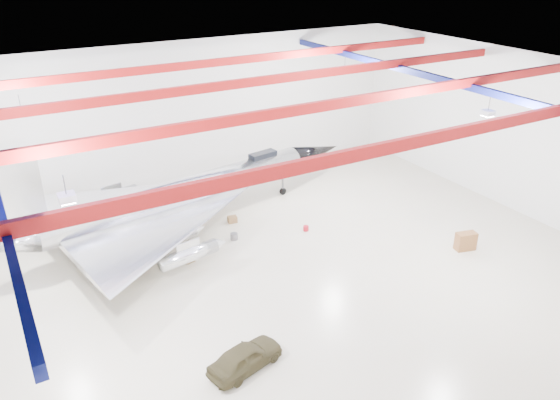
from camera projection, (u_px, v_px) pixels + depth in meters
floor at (256, 276)px, 31.32m from camera, size 40.00×40.00×0.00m
wall_back at (162, 118)px, 40.75m from camera, size 40.00×0.00×40.00m
wall_right at (509, 130)px, 38.00m from camera, size 0.00×30.00×30.00m
ceiling at (252, 86)px, 26.64m from camera, size 40.00×40.00×0.00m
ceiling_structure at (253, 99)px, 26.93m from camera, size 39.50×29.50×1.08m
jet_aircraft at (183, 196)px, 35.61m from camera, size 26.15×17.26×7.16m
jeep at (245, 357)px, 24.25m from camera, size 3.89×2.34×1.24m
desk at (466, 241)px, 33.79m from camera, size 1.37×0.91×1.15m
crate_ply at (189, 259)px, 32.64m from camera, size 0.61×0.51×0.39m
toolbox_red at (197, 219)px, 37.43m from camera, size 0.40×0.32×0.27m
engine_drum at (234, 236)px, 35.08m from camera, size 0.54×0.54×0.43m
parts_bin at (232, 219)px, 37.27m from camera, size 0.67×0.57×0.43m
crate_small at (93, 263)px, 32.34m from camera, size 0.42×0.38×0.24m
tool_chest at (306, 228)px, 36.19m from camera, size 0.49×0.49×0.33m
oil_barrel at (206, 250)px, 33.57m from camera, size 0.50×0.41×0.34m
spares_box at (226, 193)px, 41.30m from camera, size 0.44×0.44×0.36m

